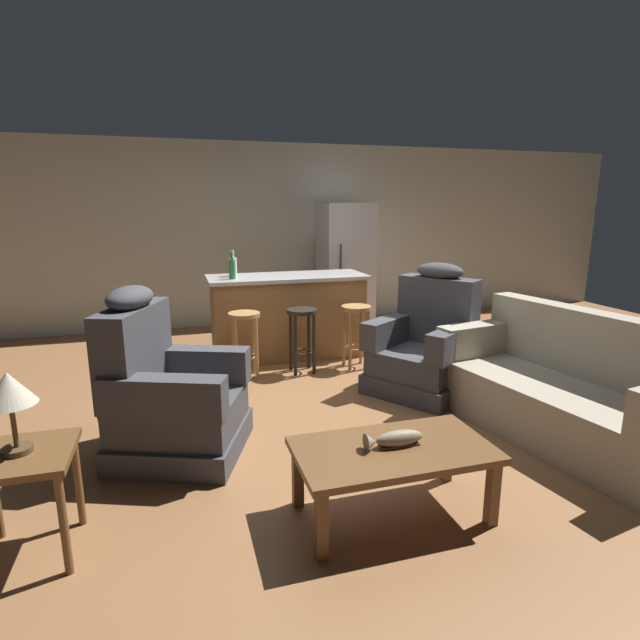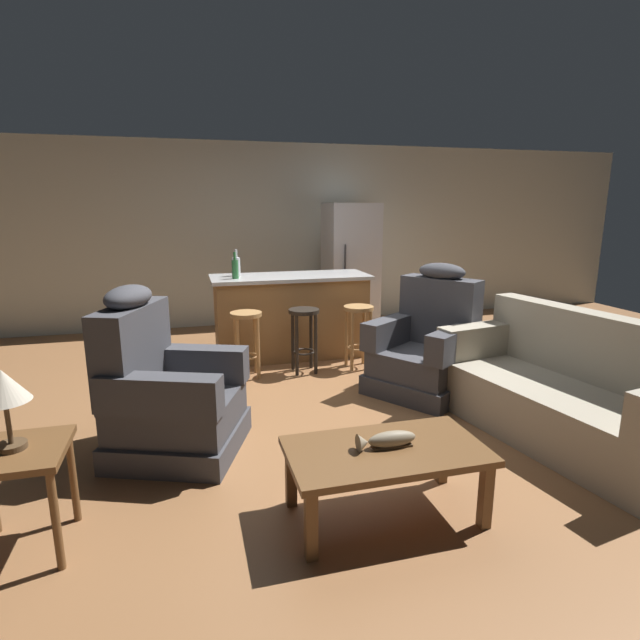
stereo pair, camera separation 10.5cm
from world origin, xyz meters
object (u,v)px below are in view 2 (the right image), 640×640
at_px(bar_stool_right, 358,325).
at_px(bottle_short_amber, 235,269).
at_px(coffee_table, 386,457).
at_px(bar_stool_left, 246,332).
at_px(recliner_near_lamp, 166,395).
at_px(end_table, 16,468).
at_px(fish_figurine, 386,440).
at_px(recliner_near_island, 427,347).
at_px(refrigerator, 350,266).
at_px(couch, 565,394).
at_px(kitchen_island, 291,315).
at_px(bottle_tall_green, 236,266).
at_px(table_lamp, 3,390).
at_px(bar_stool_middle, 304,329).

distance_m(bar_stool_right, bottle_short_amber, 1.47).
bearing_deg(bar_stool_right, coffee_table, -106.11).
bearing_deg(bar_stool_right, bar_stool_left, 180.00).
bearing_deg(bar_stool_right, recliner_near_lamp, -143.56).
distance_m(end_table, bar_stool_right, 3.53).
relative_size(coffee_table, fish_figurine, 3.24).
height_order(recliner_near_island, refrigerator, refrigerator).
bearing_deg(couch, fish_figurine, 9.23).
distance_m(fish_figurine, recliner_near_island, 2.08).
distance_m(fish_figurine, couch, 1.80).
height_order(end_table, refrigerator, refrigerator).
distance_m(kitchen_island, bottle_tall_green, 0.84).
distance_m(table_lamp, refrigerator, 5.24).
height_order(couch, recliner_near_island, recliner_near_island).
relative_size(coffee_table, bottle_tall_green, 3.72).
xyz_separation_m(couch, bar_stool_right, (-0.96, 1.99, 0.13)).
height_order(table_lamp, kitchen_island, table_lamp).
bearing_deg(coffee_table, couch, 19.12).
bearing_deg(bar_stool_middle, recliner_near_island, -39.47).
xyz_separation_m(fish_figurine, bar_stool_middle, (0.14, 2.57, 0.01)).
bearing_deg(bottle_short_amber, bar_stool_middle, -38.97).
bearing_deg(bottle_tall_green, end_table, -114.61).
height_order(bar_stool_left, bar_stool_middle, same).
bearing_deg(table_lamp, kitchen_island, 55.82).
height_order(couch, bar_stool_right, couch).
height_order(refrigerator, bottle_short_amber, refrigerator).
bearing_deg(end_table, bottle_short_amber, 64.33).
bearing_deg(bottle_short_amber, recliner_near_island, -39.28).
distance_m(recliner_near_lamp, kitchen_island, 2.46).
xyz_separation_m(coffee_table, couch, (1.70, 0.59, -0.02)).
height_order(bar_stool_middle, bar_stool_right, same).
distance_m(recliner_near_island, refrigerator, 2.69).
height_order(coffee_table, bar_stool_right, bar_stool_right).
xyz_separation_m(fish_figurine, bottle_short_amber, (-0.50, 3.09, 0.60)).
bearing_deg(table_lamp, bottle_tall_green, 65.19).
relative_size(end_table, kitchen_island, 0.31).
relative_size(coffee_table, bar_stool_left, 1.62).
distance_m(fish_figurine, end_table, 1.90).
distance_m(refrigerator, bottle_tall_green, 2.05).
bearing_deg(bottle_tall_green, recliner_near_lamp, -108.74).
distance_m(recliner_near_lamp, table_lamp, 1.24).
height_order(recliner_near_lamp, bar_stool_right, recliner_near_lamp).
distance_m(table_lamp, bar_stool_left, 2.79).
xyz_separation_m(recliner_near_island, table_lamp, (-3.03, -1.53, 0.45)).
xyz_separation_m(table_lamp, bar_stool_left, (1.43, 2.35, -0.40)).
bearing_deg(fish_figurine, refrigerator, 74.05).
height_order(bar_stool_left, bottle_tall_green, bottle_tall_green).
xyz_separation_m(recliner_near_lamp, refrigerator, (2.46, 3.26, 0.46)).
bearing_deg(fish_figurine, coffee_table, -118.46).
distance_m(bottle_tall_green, bottle_short_amber, 0.22).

